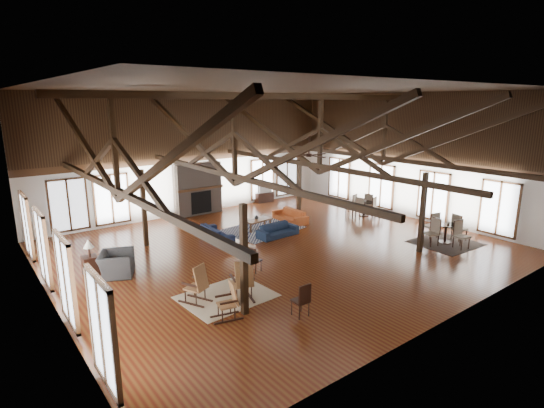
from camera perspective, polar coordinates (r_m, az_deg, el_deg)
floor at (r=16.59m, az=1.10°, el=-6.00°), size 16.00×16.00×0.00m
ceiling at (r=15.64m, az=1.20°, el=15.19°), size 16.00×14.00×0.02m
wall_back at (r=21.70m, az=-10.53°, el=6.58°), size 16.00×0.02×6.00m
wall_front at (r=11.35m, az=23.75°, el=-0.63°), size 16.00×0.02×6.00m
wall_left at (r=12.61m, az=-28.62°, el=0.18°), size 0.02×14.00×6.00m
wall_right at (r=21.70m, az=18.00°, el=6.15°), size 0.02×14.00×6.00m
roof_truss at (r=15.71m, az=1.16°, el=7.98°), size 15.60×14.07×3.14m
post_grid at (r=16.14m, az=1.12°, el=-0.90°), size 8.16×7.16×3.05m
fireplace at (r=21.68m, az=-9.94°, el=2.01°), size 2.50×0.69×2.60m
ceiling_fan at (r=15.30m, az=4.98°, el=6.67°), size 1.60×1.60×0.75m
sofa_navy_front at (r=17.97m, az=0.77°, el=-3.55°), size 1.86×0.79×0.54m
sofa_navy_left at (r=17.65m, az=-7.51°, el=-3.92°), size 2.04×0.96×0.58m
sofa_orange at (r=20.20m, az=2.43°, el=-1.57°), size 1.97×0.85×0.57m
coffee_table at (r=18.85m, az=-1.93°, el=-2.23°), size 1.34×0.80×0.48m
vase at (r=18.84m, az=-2.09°, el=-1.75°), size 0.21×0.21×0.20m
armchair at (r=14.96m, az=-20.19°, el=-7.54°), size 1.51×1.45×0.77m
side_table_lamp at (r=15.27m, az=-23.25°, el=-7.10°), size 0.47×0.47×1.21m
rocking_chair_a at (r=12.32m, az=-9.94°, el=-10.71°), size 0.80×1.00×1.14m
rocking_chair_b at (r=12.34m, az=-3.91°, el=-10.33°), size 0.74×1.04×1.21m
rocking_chair_c at (r=11.44m, az=-5.70°, el=-12.84°), size 0.88×0.60×1.03m
side_chair_a at (r=14.19m, az=-2.56°, el=-7.25°), size 0.47×0.47×0.89m
side_chair_b at (r=11.43m, az=4.14°, el=-12.47°), size 0.41×0.41×0.95m
cafe_table_near at (r=18.48m, az=22.33°, el=-3.23°), size 2.13×2.13×1.09m
cafe_table_far at (r=21.64m, az=12.29°, el=-0.26°), size 1.95×1.95×1.00m
cup_near at (r=18.41m, az=22.65°, el=-2.39°), size 0.12×0.12×0.09m
cup_far at (r=21.55m, az=12.42°, el=0.40°), size 0.14×0.14×0.09m
tv_console at (r=24.14m, az=-1.06°, el=0.92°), size 1.08×0.41×0.54m
television at (r=24.02m, az=-1.08°, el=2.15°), size 0.91×0.23×0.52m
rug_tan at (r=12.79m, az=-6.13°, el=-12.24°), size 2.66×2.15×0.01m
rug_navy at (r=19.02m, az=-1.38°, el=-3.40°), size 3.67×2.98×0.01m
rug_dark at (r=18.58m, az=22.30°, el=-4.86°), size 2.49×2.28×0.01m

